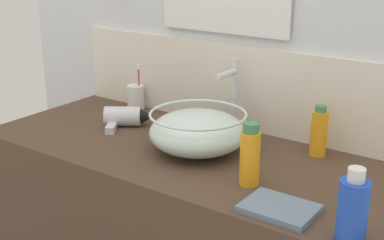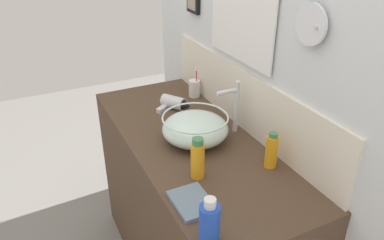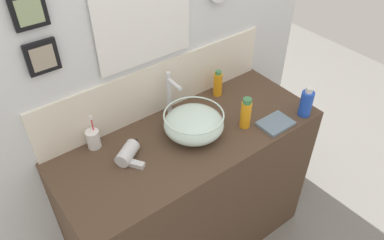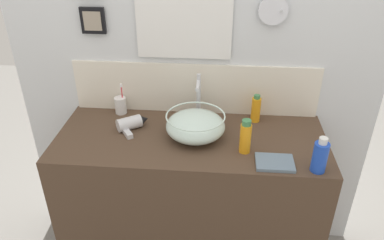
{
  "view_description": "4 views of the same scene",
  "coord_description": "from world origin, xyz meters",
  "px_view_note": "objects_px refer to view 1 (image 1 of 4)",
  "views": [
    {
      "loc": [
        0.88,
        -1.23,
        1.53
      ],
      "look_at": [
        0.01,
        0.0,
        1.01
      ],
      "focal_mm": 50.0,
      "sensor_mm": 36.0,
      "label": 1
    },
    {
      "loc": [
        1.31,
        -0.64,
        1.79
      ],
      "look_at": [
        0.01,
        0.0,
        1.01
      ],
      "focal_mm": 35.0,
      "sensor_mm": 36.0,
      "label": 2
    },
    {
      "loc": [
        -0.82,
        -1.1,
        2.15
      ],
      "look_at": [
        0.01,
        0.0,
        1.01
      ],
      "focal_mm": 35.0,
      "sensor_mm": 36.0,
      "label": 3
    },
    {
      "loc": [
        0.14,
        -1.57,
        1.93
      ],
      "look_at": [
        0.01,
        0.0,
        1.01
      ],
      "focal_mm": 35.0,
      "sensor_mm": 36.0,
      "label": 4
    }
  ],
  "objects_px": {
    "glass_bowl_sink": "(198,131)",
    "shampoo_bottle": "(319,132)",
    "soap_dispenser": "(353,209)",
    "lotion_bottle": "(250,156)",
    "hand_towel": "(279,208)",
    "hair_drier": "(126,117)",
    "toothbrush_cup": "(136,97)",
    "faucet": "(233,92)"
  },
  "relations": [
    {
      "from": "glass_bowl_sink",
      "to": "shampoo_bottle",
      "type": "relative_size",
      "value": 1.91
    },
    {
      "from": "hand_towel",
      "to": "toothbrush_cup",
      "type": "bearing_deg",
      "value": 153.09
    },
    {
      "from": "glass_bowl_sink",
      "to": "faucet",
      "type": "xyz_separation_m",
      "value": [
        0.0,
        0.2,
        0.08
      ]
    },
    {
      "from": "hair_drier",
      "to": "soap_dispenser",
      "type": "height_order",
      "value": "soap_dispenser"
    },
    {
      "from": "shampoo_bottle",
      "to": "soap_dispenser",
      "type": "relative_size",
      "value": 0.91
    },
    {
      "from": "faucet",
      "to": "hand_towel",
      "type": "xyz_separation_m",
      "value": [
        0.37,
        -0.4,
        -0.14
      ]
    },
    {
      "from": "glass_bowl_sink",
      "to": "hair_drier",
      "type": "distance_m",
      "value": 0.34
    },
    {
      "from": "hair_drier",
      "to": "toothbrush_cup",
      "type": "distance_m",
      "value": 0.19
    },
    {
      "from": "faucet",
      "to": "hair_drier",
      "type": "xyz_separation_m",
      "value": [
        -0.33,
        -0.15,
        -0.11
      ]
    },
    {
      "from": "hair_drier",
      "to": "toothbrush_cup",
      "type": "xyz_separation_m",
      "value": [
        -0.1,
        0.16,
        0.02
      ]
    },
    {
      "from": "glass_bowl_sink",
      "to": "hair_drier",
      "type": "xyz_separation_m",
      "value": [
        -0.33,
        0.05,
        -0.03
      ]
    },
    {
      "from": "shampoo_bottle",
      "to": "glass_bowl_sink",
      "type": "bearing_deg",
      "value": -149.06
    },
    {
      "from": "hair_drier",
      "to": "glass_bowl_sink",
      "type": "bearing_deg",
      "value": -8.25
    },
    {
      "from": "glass_bowl_sink",
      "to": "toothbrush_cup",
      "type": "xyz_separation_m",
      "value": [
        -0.43,
        0.21,
        -0.02
      ]
    },
    {
      "from": "shampoo_bottle",
      "to": "hair_drier",
      "type": "bearing_deg",
      "value": -168.01
    },
    {
      "from": "shampoo_bottle",
      "to": "lotion_bottle",
      "type": "bearing_deg",
      "value": -102.79
    },
    {
      "from": "glass_bowl_sink",
      "to": "lotion_bottle",
      "type": "xyz_separation_m",
      "value": [
        0.24,
        -0.11,
        0.02
      ]
    },
    {
      "from": "shampoo_bottle",
      "to": "hand_towel",
      "type": "relative_size",
      "value": 0.9
    },
    {
      "from": "soap_dispenser",
      "to": "hair_drier",
      "type": "bearing_deg",
      "value": 162.69
    },
    {
      "from": "shampoo_bottle",
      "to": "hand_towel",
      "type": "distance_m",
      "value": 0.39
    },
    {
      "from": "shampoo_bottle",
      "to": "lotion_bottle",
      "type": "xyz_separation_m",
      "value": [
        -0.07,
        -0.29,
        0.01
      ]
    },
    {
      "from": "glass_bowl_sink",
      "to": "shampoo_bottle",
      "type": "bearing_deg",
      "value": 30.94
    },
    {
      "from": "faucet",
      "to": "toothbrush_cup",
      "type": "bearing_deg",
      "value": 178.14
    },
    {
      "from": "faucet",
      "to": "toothbrush_cup",
      "type": "relative_size",
      "value": 1.43
    },
    {
      "from": "faucet",
      "to": "hand_towel",
      "type": "height_order",
      "value": "faucet"
    },
    {
      "from": "glass_bowl_sink",
      "to": "hair_drier",
      "type": "bearing_deg",
      "value": 171.75
    },
    {
      "from": "toothbrush_cup",
      "to": "glass_bowl_sink",
      "type": "bearing_deg",
      "value": -26.03
    },
    {
      "from": "toothbrush_cup",
      "to": "lotion_bottle",
      "type": "height_order",
      "value": "toothbrush_cup"
    },
    {
      "from": "faucet",
      "to": "toothbrush_cup",
      "type": "xyz_separation_m",
      "value": [
        -0.43,
        0.01,
        -0.1
      ]
    },
    {
      "from": "faucet",
      "to": "soap_dispenser",
      "type": "xyz_separation_m",
      "value": [
        0.56,
        -0.43,
        -0.07
      ]
    },
    {
      "from": "hair_drier",
      "to": "shampoo_bottle",
      "type": "distance_m",
      "value": 0.66
    },
    {
      "from": "faucet",
      "to": "hand_towel",
      "type": "distance_m",
      "value": 0.56
    },
    {
      "from": "hand_towel",
      "to": "lotion_bottle",
      "type": "bearing_deg",
      "value": 146.41
    },
    {
      "from": "hair_drier",
      "to": "lotion_bottle",
      "type": "xyz_separation_m",
      "value": [
        0.57,
        -0.16,
        0.05
      ]
    },
    {
      "from": "glass_bowl_sink",
      "to": "shampoo_bottle",
      "type": "xyz_separation_m",
      "value": [
        0.31,
        0.18,
        0.01
      ]
    },
    {
      "from": "toothbrush_cup",
      "to": "hair_drier",
      "type": "bearing_deg",
      "value": -58.56
    },
    {
      "from": "lotion_bottle",
      "to": "glass_bowl_sink",
      "type": "bearing_deg",
      "value": 155.52
    },
    {
      "from": "toothbrush_cup",
      "to": "hand_towel",
      "type": "xyz_separation_m",
      "value": [
        0.81,
        -0.41,
        -0.04
      ]
    },
    {
      "from": "hand_towel",
      "to": "hair_drier",
      "type": "bearing_deg",
      "value": 160.8
    },
    {
      "from": "soap_dispenser",
      "to": "lotion_bottle",
      "type": "bearing_deg",
      "value": 159.27
    },
    {
      "from": "hair_drier",
      "to": "hand_towel",
      "type": "distance_m",
      "value": 0.75
    },
    {
      "from": "hand_towel",
      "to": "soap_dispenser",
      "type": "bearing_deg",
      "value": -9.64
    }
  ]
}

